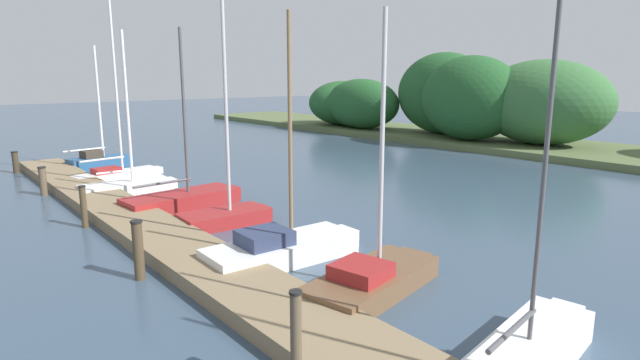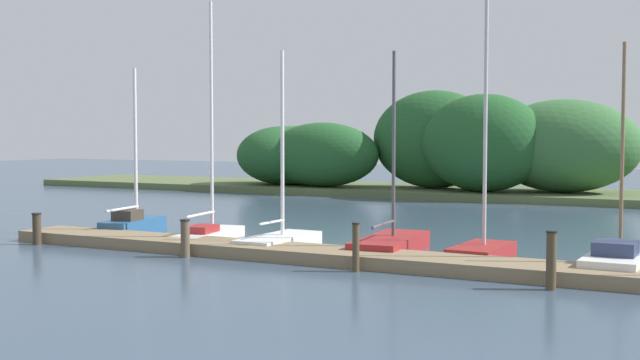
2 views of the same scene
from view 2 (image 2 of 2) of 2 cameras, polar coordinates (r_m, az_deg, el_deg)
The scene contains 12 objects.
dock_pier at distance 20.98m, azimuth 10.71°, elevation -6.03°, with size 30.19×1.80×0.35m.
far_shore at distance 45.81m, azimuth 12.05°, elevation 1.58°, with size 72.79×8.99×6.06m.
sailboat_0 at distance 29.15m, azimuth -13.02°, elevation -2.94°, with size 1.46×3.33×5.85m.
sailboat_1 at distance 26.90m, azimuth -7.80°, elevation -3.44°, with size 1.50×3.98×7.89m.
sailboat_2 at distance 24.84m, azimuth -2.78°, elevation -4.17°, with size 1.35×3.58×6.09m.
sailboat_3 at distance 24.01m, azimuth 5.13°, elevation -4.46°, with size 1.68×4.20×5.99m.
sailboat_4 at distance 23.24m, azimuth 11.49°, elevation -4.52°, with size 1.39×2.87×7.82m.
sailboat_5 at distance 22.09m, azimuth 20.43°, elevation -5.23°, with size 1.45×4.13×5.89m.
mooring_piling_0 at distance 27.32m, azimuth -19.43°, elevation -3.27°, with size 0.31×0.31×1.02m.
mooring_piling_1 at distance 23.46m, azimuth -9.53°, elevation -4.09°, with size 0.30×0.30×1.10m.
mooring_piling_2 at distance 20.76m, azimuth 2.56°, elevation -4.77°, with size 0.21×0.21×1.28m.
mooring_piling_3 at distance 19.09m, azimuth 16.07°, elevation -5.48°, with size 0.26×0.26×1.35m.
Camera 2 is at (5.79, -6.10, 3.55)m, focal length 45.16 mm.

